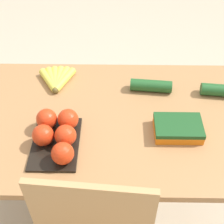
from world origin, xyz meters
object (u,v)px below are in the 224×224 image
object	(u,v)px
tomato_pack	(57,134)
cucumber_near	(151,86)
cucumber_far	(222,90)
carrot_bag	(178,128)
banana_bunch	(57,80)

from	to	relation	value
tomato_pack	cucumber_near	world-z (taller)	tomato_pack
cucumber_far	cucumber_near	bearing A→B (deg)	-5.04
cucumber_near	cucumber_far	bearing A→B (deg)	174.96
tomato_pack	carrot_bag	distance (m)	0.46
tomato_pack	cucumber_near	size ratio (longest dim) A/B	1.39
tomato_pack	cucumber_near	distance (m)	0.48
banana_bunch	cucumber_near	xyz separation A→B (m)	(-0.43, 0.05, 0.01)
tomato_pack	banana_bunch	bearing A→B (deg)	-81.24
banana_bunch	cucumber_far	world-z (taller)	cucumber_far
tomato_pack	carrot_bag	world-z (taller)	tomato_pack
banana_bunch	tomato_pack	xyz separation A→B (m)	(-0.05, 0.35, 0.03)
banana_bunch	cucumber_far	size ratio (longest dim) A/B	0.93
carrot_bag	banana_bunch	bearing A→B (deg)	-30.47
banana_bunch	tomato_pack	bearing A→B (deg)	98.76
banana_bunch	cucumber_far	xyz separation A→B (m)	(-0.73, 0.08, 0.01)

